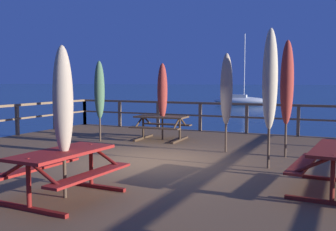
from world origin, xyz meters
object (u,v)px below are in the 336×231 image
patio_umbrella_short_back (99,90)px  sailboat_distant (241,100)px  picnic_table_front_right (161,123)px  patio_umbrella_tall_mid_right (63,102)px  patio_umbrella_tall_back_right (162,91)px  patio_umbrella_tall_mid_left (226,90)px  patio_umbrella_short_front (287,83)px  picnic_table_front_left (63,164)px  patio_umbrella_tall_back_left (270,80)px

patio_umbrella_short_back → sailboat_distant: (-3.60, 32.37, -1.81)m
picnic_table_front_right → patio_umbrella_tall_mid_right: size_ratio=0.70×
picnic_table_front_right → patio_umbrella_tall_back_right: size_ratio=0.70×
picnic_table_front_right → patio_umbrella_short_back: patio_umbrella_short_back is taller
picnic_table_front_right → patio_umbrella_tall_mid_left: size_ratio=0.65×
patio_umbrella_tall_mid_right → patio_umbrella_short_front: size_ratio=0.85×
picnic_table_front_left → patio_umbrella_tall_back_left: (2.60, 3.56, 1.35)m
picnic_table_front_right → patio_umbrella_tall_back_left: size_ratio=0.57×
patio_umbrella_tall_mid_right → sailboat_distant: size_ratio=0.32×
patio_umbrella_tall_mid_right → sailboat_distant: 38.24m
sailboat_distant → patio_umbrella_tall_mid_left: bearing=-76.7°
sailboat_distant → picnic_table_front_right: bearing=-80.5°
patio_umbrella_tall_mid_left → patio_umbrella_tall_back_right: bearing=152.5°
patio_umbrella_tall_mid_right → patio_umbrella_tall_back_left: size_ratio=0.82×
patio_umbrella_tall_mid_left → patio_umbrella_short_front: (1.54, -0.07, 0.17)m
picnic_table_front_right → patio_umbrella_short_front: size_ratio=0.59×
picnic_table_front_right → patio_umbrella_short_front: (4.04, -1.34, 1.28)m
picnic_table_front_left → sailboat_distant: (-6.51, 37.66, -0.77)m
patio_umbrella_tall_mid_left → sailboat_distant: sailboat_distant is taller
patio_umbrella_short_front → patio_umbrella_tall_back_left: 1.46m
patio_umbrella_tall_mid_right → patio_umbrella_tall_mid_left: bearing=76.6°
patio_umbrella_tall_mid_left → patio_umbrella_short_back: bearing=177.1°
patio_umbrella_tall_back_left → sailboat_distant: 35.36m
sailboat_distant → patio_umbrella_tall_back_left: bearing=-75.0°
patio_umbrella_short_back → picnic_table_front_left: bearing=-61.2°
patio_umbrella_short_back → sailboat_distant: sailboat_distant is taller
patio_umbrella_tall_mid_left → patio_umbrella_tall_mid_right: (-1.20, -5.06, -0.11)m
patio_umbrella_short_front → patio_umbrella_tall_back_right: bearing=161.3°
picnic_table_front_left → patio_umbrella_tall_mid_left: patio_umbrella_tall_mid_left is taller
patio_umbrella_tall_back_left → sailboat_distant: size_ratio=0.39×
picnic_table_front_right → patio_umbrella_tall_back_left: 4.98m
picnic_table_front_right → patio_umbrella_tall_back_left: bearing=-35.7°
patio_umbrella_tall_mid_left → patio_umbrella_tall_mid_right: 5.20m
picnic_table_front_right → patio_umbrella_tall_back_left: patio_umbrella_tall_back_left is taller
patio_umbrella_tall_back_right → patio_umbrella_tall_mid_left: bearing=-27.5°
patio_umbrella_short_back → sailboat_distant: size_ratio=0.32×
patio_umbrella_tall_back_right → patio_umbrella_tall_mid_left: (2.47, -1.28, 0.10)m
picnic_table_front_left → patio_umbrella_short_back: size_ratio=0.74×
patio_umbrella_short_back → picnic_table_front_right: bearing=33.2°
patio_umbrella_tall_back_left → patio_umbrella_tall_back_right: bearing=143.9°
picnic_table_front_right → patio_umbrella_tall_mid_left: bearing=-26.8°
patio_umbrella_short_back → patio_umbrella_tall_mid_left: bearing=-2.9°
patio_umbrella_tall_back_left → sailboat_distant: bearing=105.0°
patio_umbrella_short_back → patio_umbrella_short_front: (5.66, -0.28, 0.23)m
picnic_table_front_right → patio_umbrella_tall_mid_left: patio_umbrella_tall_mid_left is taller
patio_umbrella_tall_back_left → sailboat_distant: (-9.11, 34.10, -2.12)m
picnic_table_front_left → patio_umbrella_short_front: 5.86m
patio_umbrella_short_front → picnic_table_front_left: bearing=-118.8°
patio_umbrella_tall_mid_left → sailboat_distant: bearing=103.3°
patio_umbrella_short_front → patio_umbrella_tall_back_left: (-0.15, -1.45, 0.07)m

